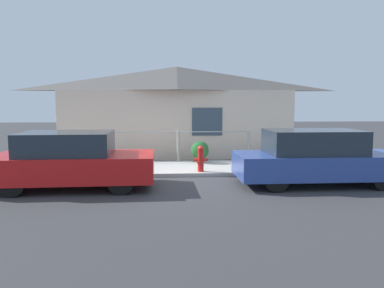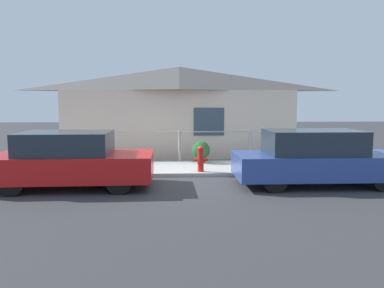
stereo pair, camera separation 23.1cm
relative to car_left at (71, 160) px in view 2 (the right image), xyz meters
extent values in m
plane|color=#38383A|center=(2.65, 1.17, -0.68)|extent=(60.00, 60.00, 0.00)
cube|color=#B2AFA8|center=(2.65, 2.36, -0.63)|extent=(24.00, 2.38, 0.11)
cube|color=beige|center=(2.65, 4.40, 0.58)|extent=(8.56, 0.12, 2.53)
cube|color=#384756|center=(3.72, 4.33, 0.71)|extent=(1.10, 0.04, 1.00)
pyramid|color=#605B56|center=(2.65, 5.44, 2.31)|extent=(8.96, 2.20, 0.91)
cylinder|color=#999993|center=(0.25, 3.40, -0.05)|extent=(0.10, 0.10, 1.04)
cylinder|color=#999993|center=(2.65, 3.40, -0.05)|extent=(0.10, 0.10, 1.04)
cylinder|color=#999993|center=(5.05, 3.40, -0.05)|extent=(0.10, 0.10, 1.04)
cylinder|color=#999993|center=(2.65, 3.40, 0.42)|extent=(4.80, 0.03, 0.03)
cube|color=red|center=(0.04, 0.00, -0.15)|extent=(3.90, 1.88, 0.61)
cube|color=#232D38|center=(-0.11, 0.00, 0.42)|extent=(2.16, 1.62, 0.54)
cylinder|color=black|center=(1.21, 0.80, -0.38)|extent=(0.60, 0.22, 0.59)
cylinder|color=black|center=(1.26, -0.72, -0.38)|extent=(0.60, 0.22, 0.59)
cylinder|color=black|center=(-1.17, 0.72, -0.38)|extent=(0.60, 0.22, 0.59)
cylinder|color=black|center=(-1.12, -0.80, -0.38)|extent=(0.60, 0.22, 0.59)
cube|color=#2D4793|center=(6.13, 0.00, -0.17)|extent=(4.19, 1.65, 0.59)
cube|color=#232D38|center=(5.96, 0.00, 0.42)|extent=(2.31, 1.44, 0.59)
cylinder|color=black|center=(7.41, 0.70, -0.39)|extent=(0.58, 0.21, 0.58)
cylinder|color=black|center=(7.43, -0.67, -0.39)|extent=(0.58, 0.21, 0.58)
cylinder|color=black|center=(4.82, 0.67, -0.39)|extent=(0.58, 0.21, 0.58)
cylinder|color=black|center=(4.84, -0.70, -0.39)|extent=(0.58, 0.21, 0.58)
cylinder|color=red|center=(3.25, 1.45, -0.27)|extent=(0.18, 0.18, 0.61)
sphere|color=red|center=(3.25, 1.45, 0.07)|extent=(0.18, 0.18, 0.18)
cylinder|color=red|center=(3.12, 1.45, -0.24)|extent=(0.16, 0.08, 0.08)
cylinder|color=red|center=(3.38, 1.45, -0.24)|extent=(0.16, 0.08, 0.08)
cylinder|color=brown|center=(3.36, 3.07, -0.48)|extent=(0.27, 0.27, 0.19)
sphere|color=#235B28|center=(3.36, 3.07, -0.16)|extent=(0.59, 0.59, 0.59)
cylinder|color=brown|center=(0.35, 2.76, -0.50)|extent=(0.31, 0.31, 0.14)
sphere|color=#4C8E3D|center=(0.35, 2.76, -0.26)|extent=(0.47, 0.47, 0.47)
camera|label=1|loc=(2.36, -9.11, 1.39)|focal=35.00mm
camera|label=2|loc=(2.59, -9.12, 1.39)|focal=35.00mm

